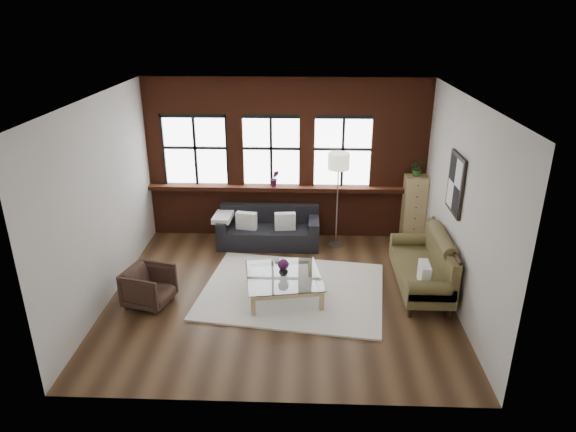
{
  "coord_description": "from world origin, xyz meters",
  "views": [
    {
      "loc": [
        0.4,
        -7.33,
        4.41
      ],
      "look_at": [
        0.1,
        0.6,
        1.15
      ],
      "focal_mm": 32.0,
      "sensor_mm": 36.0,
      "label": 1
    }
  ],
  "objects_px": {
    "armchair": "(149,287)",
    "coffee_table": "(283,286)",
    "drawer_chest": "(413,209)",
    "floor_lamp": "(337,197)",
    "vintage_settee": "(421,262)",
    "vase": "(283,271)",
    "dark_sofa": "(269,228)"
  },
  "relations": [
    {
      "from": "coffee_table",
      "to": "floor_lamp",
      "type": "xyz_separation_m",
      "value": [
        0.95,
        1.94,
        0.83
      ]
    },
    {
      "from": "vase",
      "to": "floor_lamp",
      "type": "xyz_separation_m",
      "value": [
        0.95,
        1.94,
        0.56
      ]
    },
    {
      "from": "dark_sofa",
      "to": "armchair",
      "type": "distance_m",
      "value": 2.85
    },
    {
      "from": "vase",
      "to": "drawer_chest",
      "type": "bearing_deg",
      "value": 42.42
    },
    {
      "from": "armchair",
      "to": "coffee_table",
      "type": "xyz_separation_m",
      "value": [
        2.11,
        0.32,
        -0.12
      ]
    },
    {
      "from": "armchair",
      "to": "vase",
      "type": "height_order",
      "value": "armchair"
    },
    {
      "from": "drawer_chest",
      "to": "floor_lamp",
      "type": "height_order",
      "value": "floor_lamp"
    },
    {
      "from": "vintage_settee",
      "to": "armchair",
      "type": "bearing_deg",
      "value": -172.05
    },
    {
      "from": "vintage_settee",
      "to": "armchair",
      "type": "distance_m",
      "value": 4.4
    },
    {
      "from": "dark_sofa",
      "to": "drawer_chest",
      "type": "distance_m",
      "value": 2.9
    },
    {
      "from": "dark_sofa",
      "to": "drawer_chest",
      "type": "relative_size",
      "value": 1.45
    },
    {
      "from": "drawer_chest",
      "to": "armchair",
      "type": "bearing_deg",
      "value": -150.59
    },
    {
      "from": "dark_sofa",
      "to": "vintage_settee",
      "type": "distance_m",
      "value": 3.12
    },
    {
      "from": "dark_sofa",
      "to": "vintage_settee",
      "type": "height_order",
      "value": "vintage_settee"
    },
    {
      "from": "coffee_table",
      "to": "dark_sofa",
      "type": "bearing_deg",
      "value": 101.02
    },
    {
      "from": "vintage_settee",
      "to": "floor_lamp",
      "type": "distance_m",
      "value": 2.17
    },
    {
      "from": "vase",
      "to": "dark_sofa",
      "type": "bearing_deg",
      "value": 101.02
    },
    {
      "from": "dark_sofa",
      "to": "vase",
      "type": "bearing_deg",
      "value": -78.98
    },
    {
      "from": "dark_sofa",
      "to": "drawer_chest",
      "type": "bearing_deg",
      "value": 6.28
    },
    {
      "from": "dark_sofa",
      "to": "floor_lamp",
      "type": "xyz_separation_m",
      "value": [
        1.33,
        -0.01,
        0.66
      ]
    },
    {
      "from": "armchair",
      "to": "floor_lamp",
      "type": "distance_m",
      "value": 3.87
    },
    {
      "from": "drawer_chest",
      "to": "floor_lamp",
      "type": "relative_size",
      "value": 0.67
    },
    {
      "from": "armchair",
      "to": "coffee_table",
      "type": "height_order",
      "value": "armchair"
    },
    {
      "from": "dark_sofa",
      "to": "floor_lamp",
      "type": "distance_m",
      "value": 1.48
    },
    {
      "from": "coffee_table",
      "to": "drawer_chest",
      "type": "xyz_separation_m",
      "value": [
        2.48,
        2.27,
        0.49
      ]
    },
    {
      "from": "vintage_settee",
      "to": "coffee_table",
      "type": "relative_size",
      "value": 1.62
    },
    {
      "from": "armchair",
      "to": "vase",
      "type": "xyz_separation_m",
      "value": [
        2.11,
        0.32,
        0.15
      ]
    },
    {
      "from": "drawer_chest",
      "to": "dark_sofa",
      "type": "bearing_deg",
      "value": -173.72
    },
    {
      "from": "dark_sofa",
      "to": "floor_lamp",
      "type": "relative_size",
      "value": 0.97
    },
    {
      "from": "drawer_chest",
      "to": "vintage_settee",
      "type": "bearing_deg",
      "value": -96.63
    },
    {
      "from": "vase",
      "to": "armchair",
      "type": "bearing_deg",
      "value": -171.39
    },
    {
      "from": "vintage_settee",
      "to": "vase",
      "type": "distance_m",
      "value": 2.27
    }
  ]
}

